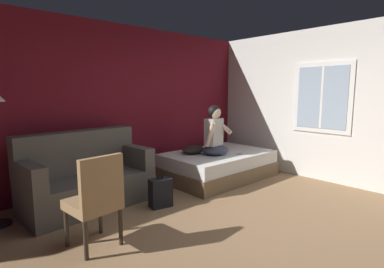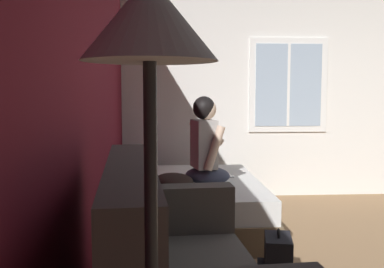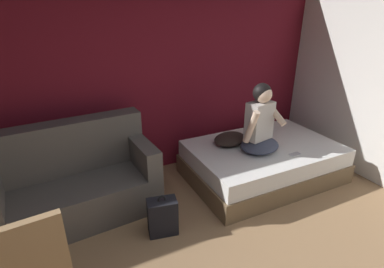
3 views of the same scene
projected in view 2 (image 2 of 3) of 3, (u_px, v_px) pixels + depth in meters
The scene contains 8 objects.
wall_back_accent at pixel (75, 99), 3.15m from camera, with size 10.35×0.16×2.70m, color maroon.
wall_side_with_window at pixel (315, 95), 6.06m from camera, with size 0.19×6.58×2.70m.
bed at pixel (197, 203), 4.71m from camera, with size 2.00×1.32×0.48m.
person_seated at pixel (206, 148), 4.49m from camera, with size 0.59×0.53×0.88m.
backpack at pixel (276, 265), 3.13m from camera, with size 0.33×0.28×0.46m.
throw_pillow at pixel (174, 181), 4.28m from camera, with size 0.48×0.36×0.14m, color #2D231E.
cell_phone at pixel (230, 176), 4.89m from camera, with size 0.07×0.14×0.01m, color #B7B7BC.
floor_lamp at pixel (150, 81), 1.17m from camera, with size 0.36×0.36×1.70m.
Camera 2 is at (-3.20, 2.06, 1.40)m, focal length 42.00 mm.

